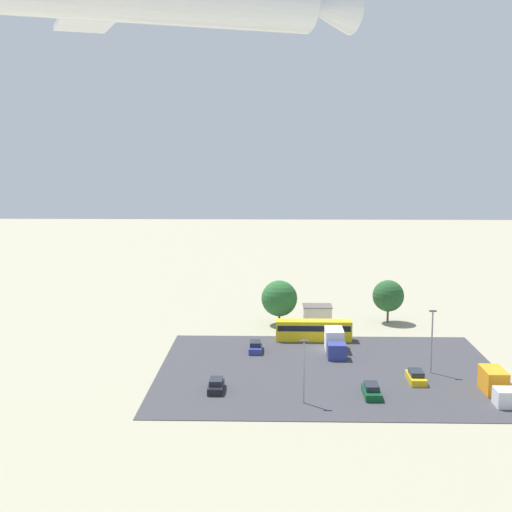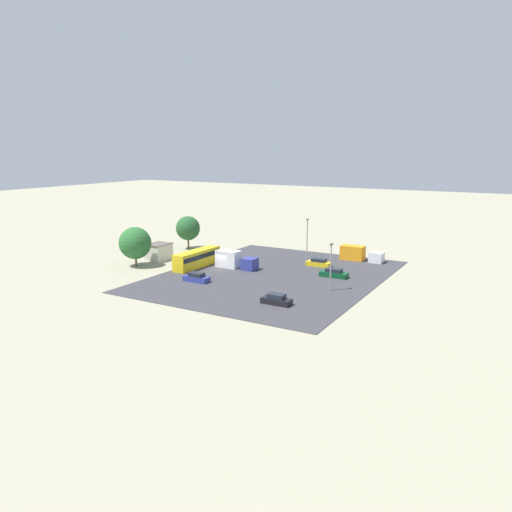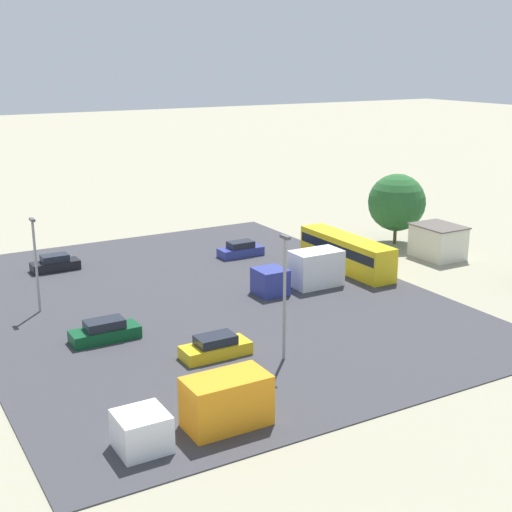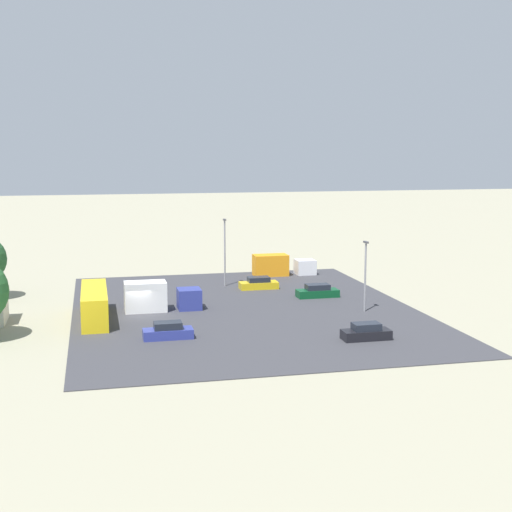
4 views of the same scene
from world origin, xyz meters
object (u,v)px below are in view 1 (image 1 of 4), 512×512
at_px(parked_truck_0, 335,343).
at_px(bus, 314,330).
at_px(parked_car_1, 416,377).
at_px(parked_car_0, 371,391).
at_px(parked_truck_1, 497,385).
at_px(shed_building, 317,315).
at_px(parked_car_2, 255,347).
at_px(parked_car_3, 216,386).

bearing_deg(parked_truck_0, bus, -67.69).
bearing_deg(parked_car_1, parked_car_0, -139.13).
bearing_deg(parked_truck_1, parked_car_1, -30.43).
height_order(parked_car_0, parked_truck_1, parked_truck_1).
bearing_deg(bus, parked_car_0, 12.32).
xyz_separation_m(shed_building, parked_car_1, (-10.58, 29.80, -0.95)).
bearing_deg(shed_building, parked_car_1, 109.54).
xyz_separation_m(shed_building, parked_truck_0, (-1.50, 16.83, -0.14)).
bearing_deg(parked_car_2, bus, -143.99).
distance_m(parked_truck_0, parked_truck_1, 25.10).
distance_m(bus, parked_truck_1, 31.74).
bearing_deg(parked_car_1, parked_car_2, 147.33).
relative_size(parked_car_2, parked_car_3, 1.03).
height_order(parked_car_1, parked_truck_1, parked_truck_1).
bearing_deg(parked_truck_1, parked_truck_0, -45.65).
height_order(shed_building, parked_car_1, shed_building).
bearing_deg(parked_car_2, parked_truck_1, 147.97).
height_order(shed_building, parked_truck_1, shed_building).
relative_size(bus, parked_car_2, 2.59).
distance_m(parked_car_1, parked_truck_1, 9.85).
relative_size(parked_truck_0, parked_truck_1, 0.95).
height_order(parked_car_2, parked_truck_0, parked_truck_0).
distance_m(parked_car_1, parked_truck_0, 15.85).
bearing_deg(parked_truck_0, shed_building, -84.89).
relative_size(parked_car_1, parked_truck_1, 0.55).
relative_size(parked_car_1, parked_car_2, 1.04).
relative_size(shed_building, parked_car_0, 1.01).
distance_m(bus, parked_truck_0, 7.05).
bearing_deg(parked_car_2, shed_building, -120.74).
height_order(shed_building, parked_car_0, shed_building).
distance_m(parked_car_0, parked_car_1, 8.33).
relative_size(parked_car_0, parked_car_2, 1.08).
bearing_deg(parked_car_0, parked_car_2, 127.34).
distance_m(shed_building, parked_car_3, 36.72).
bearing_deg(bus, parked_car_3, -28.99).
xyz_separation_m(shed_building, parked_truck_1, (-19.05, 34.78, -0.27)).
height_order(shed_building, parked_car_3, shed_building).
relative_size(parked_car_0, parked_car_3, 1.10).
xyz_separation_m(shed_building, parked_car_0, (-4.28, 35.25, -0.94)).
bearing_deg(parked_car_3, shed_building, 67.23).
relative_size(parked_car_0, parked_truck_0, 0.60).
bearing_deg(parked_truck_1, bus, -50.43).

